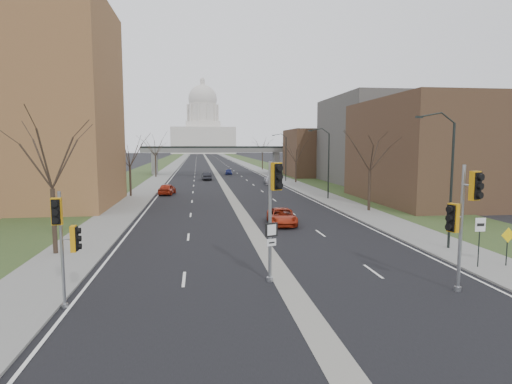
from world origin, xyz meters
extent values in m
plane|color=black|center=(0.00, 0.00, 0.00)|extent=(700.00, 700.00, 0.00)
cube|color=black|center=(0.00, 150.00, 0.01)|extent=(20.00, 600.00, 0.01)
cube|color=gray|center=(0.00, 150.00, 0.00)|extent=(1.20, 600.00, 0.02)
cube|color=gray|center=(12.00, 150.00, 0.06)|extent=(4.00, 600.00, 0.12)
cube|color=gray|center=(-12.00, 150.00, 0.06)|extent=(4.00, 600.00, 0.12)
cube|color=#2A411E|center=(18.00, 150.00, 0.05)|extent=(8.00, 600.00, 0.10)
cube|color=#2A411E|center=(-18.00, 150.00, 0.05)|extent=(8.00, 600.00, 0.10)
cube|color=brown|center=(24.00, 28.00, 6.00)|extent=(16.00, 20.00, 12.00)
cube|color=#514F4A|center=(28.00, 52.00, 7.50)|extent=(18.00, 22.00, 15.00)
cube|color=brown|center=(22.00, 70.00, 5.00)|extent=(14.00, 14.00, 10.00)
cube|color=slate|center=(-14.00, 80.00, 2.50)|extent=(1.20, 2.50, 5.00)
cube|color=slate|center=(14.00, 80.00, 2.50)|extent=(1.20, 2.50, 5.00)
cube|color=slate|center=(0.00, 80.00, 5.50)|extent=(34.00, 3.00, 1.00)
cube|color=black|center=(0.00, 80.00, 6.20)|extent=(34.00, 0.15, 0.50)
cube|color=silver|center=(0.00, 320.00, 10.00)|extent=(48.00, 42.00, 20.00)
cube|color=silver|center=(0.00, 320.00, 22.00)|extent=(26.00, 26.00, 5.00)
cylinder|color=silver|center=(0.00, 320.00, 31.00)|extent=(22.00, 22.00, 14.00)
sphere|color=silver|center=(0.00, 320.00, 42.00)|extent=(22.00, 22.00, 22.00)
cylinder|color=silver|center=(0.00, 320.00, 53.50)|extent=(3.60, 3.60, 4.50)
cylinder|color=black|center=(11.80, 6.00, 4.12)|extent=(0.16, 0.16, 8.00)
cube|color=black|center=(9.50, 6.00, 8.47)|extent=(0.45, 0.18, 0.14)
cylinder|color=black|center=(11.80, 32.00, 4.12)|extent=(0.16, 0.16, 8.00)
cube|color=black|center=(9.50, 32.00, 8.47)|extent=(0.45, 0.18, 0.14)
cylinder|color=black|center=(11.80, 58.00, 4.12)|extent=(0.16, 0.16, 8.00)
cube|color=black|center=(9.50, 58.00, 8.47)|extent=(0.45, 0.18, 0.14)
cylinder|color=#382B21|center=(-13.00, 8.00, 2.12)|extent=(0.28, 0.28, 4.00)
cylinder|color=#382B21|center=(-13.00, 38.00, 2.00)|extent=(0.28, 0.28, 3.75)
cylinder|color=#382B21|center=(-13.00, 72.00, 2.25)|extent=(0.28, 0.28, 4.25)
cylinder|color=#382B21|center=(13.00, 22.00, 2.12)|extent=(0.28, 0.28, 4.00)
cylinder|color=#382B21|center=(13.00, 55.00, 1.87)|extent=(0.28, 0.28, 3.50)
cylinder|color=#382B21|center=(13.00, 95.00, 2.25)|extent=(0.28, 0.28, 4.25)
cylinder|color=gray|center=(-9.80, -1.13, 2.45)|extent=(0.13, 0.13, 4.90)
cylinder|color=gray|center=(-9.80, -1.13, 0.09)|extent=(0.26, 0.26, 0.19)
cube|color=#BF810B|center=(-9.78, -1.60, 4.14)|extent=(0.41, 0.39, 1.08)
cube|color=#BF810B|center=(-9.33, -1.11, 2.92)|extent=(0.39, 0.41, 1.08)
cylinder|color=gray|center=(-0.76, 1.12, 2.98)|extent=(0.16, 0.16, 5.97)
cylinder|color=gray|center=(-0.76, 1.12, 0.11)|extent=(0.32, 0.32, 0.23)
cube|color=#BF810B|center=(-0.55, 0.59, 5.28)|extent=(0.62, 0.60, 1.32)
cube|color=black|center=(-0.76, 1.12, 2.64)|extent=(0.66, 0.29, 0.69)
cube|color=silver|center=(-0.76, 1.12, 2.01)|extent=(0.50, 0.23, 0.34)
cylinder|color=gray|center=(7.66, -1.43, 2.94)|extent=(0.16, 0.16, 5.88)
cylinder|color=gray|center=(7.66, -1.43, 0.11)|extent=(0.32, 0.32, 0.23)
cube|color=#BF810B|center=(7.85, -1.96, 4.97)|extent=(0.60, 0.59, 1.30)
cube|color=#BF810B|center=(7.13, -1.63, 3.50)|extent=(0.59, 0.60, 1.30)
cylinder|color=black|center=(10.90, 1.76, 1.29)|extent=(0.06, 0.06, 2.34)
cube|color=silver|center=(10.90, 1.76, 2.46)|extent=(0.59, 0.05, 0.75)
cylinder|color=black|center=(12.60, 1.77, 0.98)|extent=(0.06, 0.06, 1.71)
cube|color=yellow|center=(12.60, 1.77, 1.83)|extent=(0.83, 0.07, 0.83)
imported|color=#A12712|center=(-8.46, 39.86, 0.77)|extent=(2.42, 4.72, 1.54)
imported|color=black|center=(-2.65, 63.44, 0.75)|extent=(1.92, 4.64, 1.49)
imported|color=#A52911|center=(2.78, 16.05, 0.70)|extent=(2.75, 5.19, 1.39)
imported|color=#ACACB4|center=(8.19, 52.98, 0.79)|extent=(2.62, 5.57, 1.57)
imported|color=navy|center=(2.69, 78.32, 0.65)|extent=(1.70, 3.88, 1.30)
camera|label=1|loc=(-4.20, -19.21, 6.76)|focal=30.00mm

